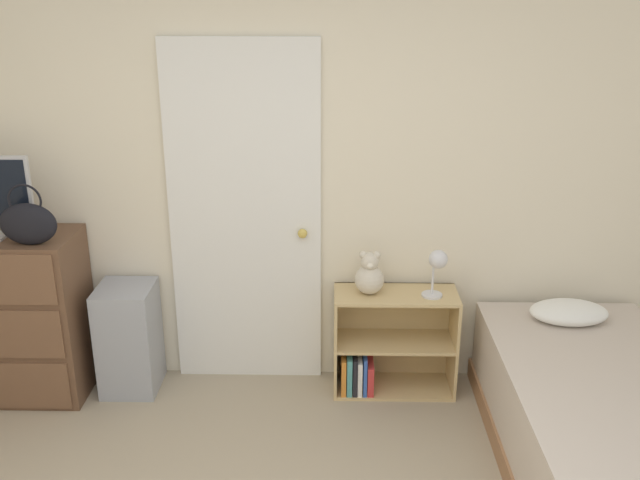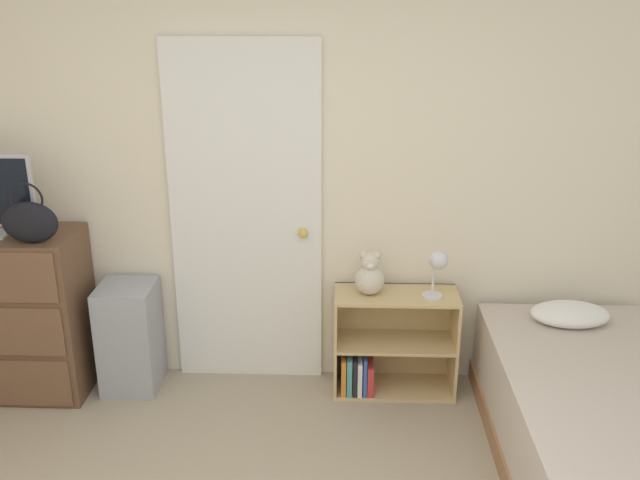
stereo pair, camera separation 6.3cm
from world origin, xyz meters
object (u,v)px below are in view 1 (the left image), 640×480
dresser (7,316)px  handbag (28,223)px  storage_bin (129,338)px  bookshelf (383,348)px  teddy_bear (369,275)px  bed (603,427)px  desk_lamp (437,264)px

dresser → handbag: size_ratio=2.92×
storage_bin → bookshelf: storage_bin is taller
dresser → storage_bin: bearing=4.6°
dresser → storage_bin: size_ratio=1.50×
handbag → teddy_bear: size_ratio=1.31×
bed → dresser: bearing=167.8°
desk_lamp → bed: 1.18m
storage_bin → bed: bearing=-16.4°
dresser → handbag: 0.69m
teddy_bear → bed: size_ratio=0.14×
storage_bin → bed: storage_bin is taller
handbag → storage_bin: handbag is taller
handbag → desk_lamp: 2.23m
bookshelf → desk_lamp: size_ratio=2.51×
dresser → bed: (3.22, -0.69, -0.23)m
dresser → bookshelf: (2.19, 0.08, -0.23)m
dresser → storage_bin: 0.70m
desk_lamp → teddy_bear: bearing=173.3°
dresser → storage_bin: (0.68, 0.05, -0.17)m
storage_bin → dresser: bearing=-175.4°
handbag → dresser: bearing=153.0°
handbag → desk_lamp: bearing=4.2°
bookshelf → storage_bin: bearing=-179.0°
dresser → bookshelf: bearing=2.2°
bookshelf → dresser: bearing=-177.8°
teddy_bear → bed: 1.44m
dresser → bookshelf: 2.20m
desk_lamp → bed: bearing=-44.1°
bookshelf → bed: bearing=-37.1°
dresser → teddy_bear: dresser is taller
dresser → bed: size_ratio=0.53×
storage_bin → desk_lamp: desk_lamp is taller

